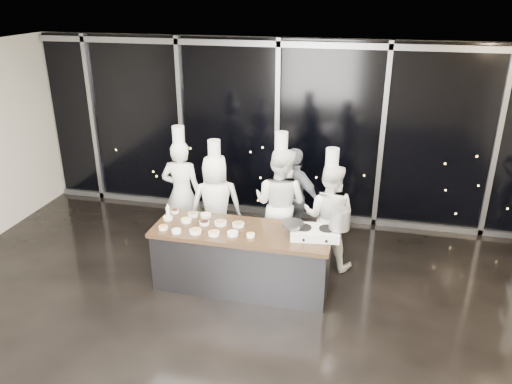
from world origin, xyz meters
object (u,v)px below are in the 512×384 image
chef_far_left (182,192)px  chef_right (329,215)px  stock_pot (340,219)px  guest (294,199)px  demo_counter (242,258)px  chef_left (216,204)px  chef_center (280,203)px  frying_pan (292,224)px  stove (315,232)px

chef_far_left → chef_right: size_ratio=1.07×
stock_pot → guest: bearing=121.8°
chef_far_left → chef_right: (2.39, -0.18, -0.07)m
demo_counter → chef_left: chef_left is taller
chef_far_left → chef_center: chef_center is taller
frying_pan → chef_center: 1.06m
chef_left → chef_far_left: bearing=-34.4°
stove → stock_pot: (0.31, 0.04, 0.21)m
stock_pot → chef_center: size_ratio=0.13×
guest → stock_pot: bearing=146.2°
chef_right → chef_far_left: bearing=4.8°
stove → chef_center: chef_center is taller
chef_far_left → chef_center: size_ratio=0.98×
guest → chef_right: chef_right is taller
chef_left → chef_center: size_ratio=0.92×
chef_center → chef_left: bearing=22.8°
demo_counter → stock_pot: (1.31, 0.07, 0.72)m
frying_pan → stock_pot: 0.63m
demo_counter → frying_pan: (0.69, 0.00, 0.61)m
stove → chef_center: bearing=117.2°
chef_left → stock_pot: bearing=137.4°
stock_pot → chef_center: chef_center is taller
demo_counter → chef_right: bearing=38.6°
stove → chef_left: (-1.66, 0.88, -0.13)m
chef_center → guest: 0.41m
frying_pan → chef_far_left: (-1.98, 1.06, -0.16)m
chef_far_left → chef_left: 0.65m
chef_left → guest: chef_left is taller
frying_pan → chef_far_left: 2.25m
stock_pot → chef_far_left: chef_far_left is taller
frying_pan → stock_pot: bearing=-0.9°
stove → stock_pot: bearing=1.0°
chef_far_left → chef_right: 2.40m
demo_counter → chef_far_left: chef_far_left is taller
frying_pan → guest: 1.39m
stove → chef_right: chef_right is taller
chef_far_left → guest: 1.81m
stove → chef_center: (-0.65, 0.97, -0.05)m
stove → frying_pan: size_ratio=1.29×
chef_left → chef_right: 1.76m
frying_pan → guest: bearing=91.2°
stock_pot → demo_counter: bearing=-177.1°
stove → guest: guest is taller
chef_center → frying_pan: bearing=126.9°
stock_pot → chef_far_left: bearing=158.9°
chef_center → guest: size_ratio=1.21×
frying_pan → stock_pot: stock_pot is taller
chef_center → chef_far_left: bearing=15.0°
chef_left → chef_center: chef_center is taller
stock_pot → guest: guest is taller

